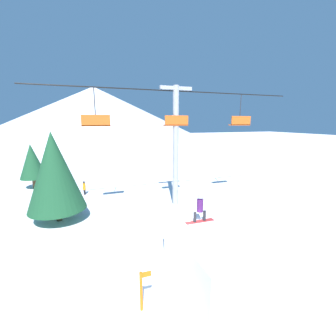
# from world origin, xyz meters

# --- Properties ---
(ground_plane) EXTENTS (220.00, 220.00, 0.00)m
(ground_plane) POSITION_xyz_m (0.00, 0.00, 0.00)
(ground_plane) COLOR white
(mountain_ridge) EXTENTS (82.16, 82.16, 19.20)m
(mountain_ridge) POSITION_xyz_m (0.00, 83.89, 9.60)
(mountain_ridge) COLOR silver
(mountain_ridge) RESTS_ON ground_plane
(snow_ramp) EXTENTS (2.57, 4.44, 1.84)m
(snow_ramp) POSITION_xyz_m (1.17, -0.96, 0.92)
(snow_ramp) COLOR white
(snow_ramp) RESTS_ON ground_plane
(snowboarder) EXTENTS (1.41, 0.29, 1.34)m
(snowboarder) POSITION_xyz_m (1.35, 0.40, 2.52)
(snowboarder) COLOR #B22D2D
(snowboarder) RESTS_ON snow_ramp
(chairlift) EXTENTS (19.77, 0.44, 8.93)m
(chairlift) POSITION_xyz_m (2.90, 7.38, 5.32)
(chairlift) COLOR #9E9EA3
(chairlift) RESTS_ON ground_plane
(pine_tree_near) EXTENTS (3.55, 3.55, 5.83)m
(pine_tree_near) POSITION_xyz_m (-5.39, 7.17, 3.32)
(pine_tree_near) COLOR #4C3823
(pine_tree_near) RESTS_ON ground_plane
(pine_tree_far) EXTENTS (2.35, 2.35, 4.35)m
(pine_tree_far) POSITION_xyz_m (-8.44, 16.07, 2.67)
(pine_tree_far) COLOR #4C3823
(pine_tree_far) RESTS_ON ground_plane
(trail_marker) EXTENTS (0.41, 0.10, 1.47)m
(trail_marker) POSITION_xyz_m (-1.90, -1.69, 0.79)
(trail_marker) COLOR orange
(trail_marker) RESTS_ON ground_plane
(distant_skier) EXTENTS (0.24, 0.24, 1.23)m
(distant_skier) POSITION_xyz_m (-3.85, 12.29, 0.67)
(distant_skier) COLOR black
(distant_skier) RESTS_ON ground_plane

